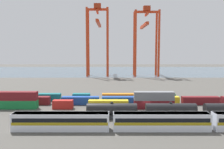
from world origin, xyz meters
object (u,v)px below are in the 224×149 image
gantry_crane_west (99,33)px  gantry_crane_central (147,34)px  shipping_container_8 (121,101)px  shipping_container_2 (64,104)px  freight_tank_row (172,111)px  shipping_container_15 (120,97)px  shipping_container_0 (19,104)px  shipping_container_4 (155,104)px  passenger_train (162,121)px

gantry_crane_west → gantry_crane_central: gantry_crane_west is taller
shipping_container_8 → gantry_crane_central: 100.19m
gantry_crane_central → gantry_crane_west: bearing=179.2°
shipping_container_2 → shipping_container_8: (17.76, 5.56, 0.00)m
freight_tank_row → shipping_container_15: (-12.60, 21.75, -0.75)m
freight_tank_row → shipping_container_0: freight_tank_row is taller
shipping_container_0 → shipping_container_2: size_ratio=2.00×
shipping_container_4 → shipping_container_15: 15.03m
freight_tank_row → shipping_container_8: size_ratio=3.60×
shipping_container_0 → shipping_container_4: 41.59m
shipping_container_8 → passenger_train: bearing=-72.2°
shipping_container_4 → shipping_container_15: same height
freight_tank_row → shipping_container_2: 32.03m
gantry_crane_central → shipping_container_0: bearing=-118.1°
shipping_container_8 → shipping_container_15: bearing=91.5°
freight_tank_row → shipping_container_15: bearing=120.1°
shipping_container_15 → shipping_container_4: bearing=-47.7°
freight_tank_row → shipping_container_4: bearing=103.1°
shipping_container_8 → gantry_crane_west: bearing=97.8°
shipping_container_8 → gantry_crane_central: size_ratio=0.25×
gantry_crane_west → passenger_train: bearing=-80.0°
shipping_container_4 → gantry_crane_central: gantry_crane_central is taller
shipping_container_4 → gantry_crane_central: size_ratio=0.25×
passenger_train → gantry_crane_west: (-21.05, 119.33, 28.74)m
shipping_container_2 → gantry_crane_west: bearing=87.2°
shipping_container_4 → shipping_container_15: (-10.12, 11.12, 0.00)m
shipping_container_2 → shipping_container_4: same height
passenger_train → shipping_container_15: (-8.25, 30.76, -0.84)m
passenger_train → shipping_container_15: passenger_train is taller
shipping_container_15 → gantry_crane_west: gantry_crane_west is taller
freight_tank_row → gantry_crane_central: size_ratio=0.89×
shipping_container_4 → gantry_crane_central: (11.46, 99.19, 28.49)m
shipping_container_0 → gantry_crane_central: bearing=61.9°
shipping_container_8 → gantry_crane_west: size_ratio=0.24×
passenger_train → freight_tank_row: bearing=64.3°
shipping_container_2 → shipping_container_4: 27.73m
shipping_container_0 → passenger_train: bearing=-26.3°
passenger_train → shipping_container_2: (-25.86, 19.64, -0.84)m
passenger_train → shipping_container_8: 26.49m
shipping_container_0 → shipping_container_4: (41.59, 0.00, 0.00)m
passenger_train → shipping_container_8: size_ratio=5.42×
shipping_container_15 → gantry_crane_central: size_ratio=0.25×
gantry_crane_central → passenger_train: bearing=-96.4°
shipping_container_2 → gantry_crane_west: (4.81, 99.68, 29.59)m
shipping_container_0 → shipping_container_8: 32.11m
gantry_crane_central → shipping_container_8: bearing=-102.9°
shipping_container_8 → gantry_crane_west: 99.51m
freight_tank_row → gantry_crane_central: (8.98, 109.82, 27.75)m
shipping_container_4 → gantry_crane_central: 103.84m
shipping_container_0 → gantry_crane_central: gantry_crane_central is taller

